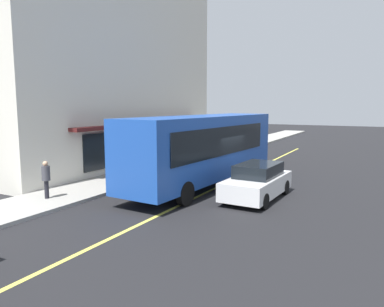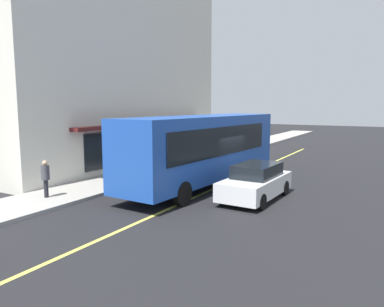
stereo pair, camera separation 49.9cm
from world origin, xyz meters
name	(u,v)px [view 1 (the left image)]	position (x,y,z in m)	size (l,w,h in m)	color
ground	(220,186)	(0.00, 0.00, 0.00)	(120.00, 120.00, 0.00)	black
sidewalk	(137,175)	(0.00, 5.17, 0.07)	(80.00, 2.99, 0.15)	#9E9B93
lane_centre_stripe	(220,186)	(0.00, 0.00, 0.00)	(36.00, 0.16, 0.01)	#D8D14C
storefront_building	(95,64)	(2.95, 10.73, 6.80)	(18.42, 8.75, 13.62)	silver
bus	(205,147)	(-0.38, 0.68, 1.99)	(11.26, 3.20, 3.50)	#1E4CAD
traffic_light	(156,131)	(1.09, 4.52, 2.53)	(0.30, 0.52, 3.20)	#2D2D33
car_white	(257,182)	(-1.54, -2.42, 0.74)	(4.37, 2.00, 1.52)	white
pedestrian_mid_block	(46,176)	(-6.22, 5.15, 1.09)	(0.34, 0.34, 1.58)	black
pedestrian_by_curb	(174,152)	(2.38, 4.08, 1.20)	(0.34, 0.34, 1.75)	black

